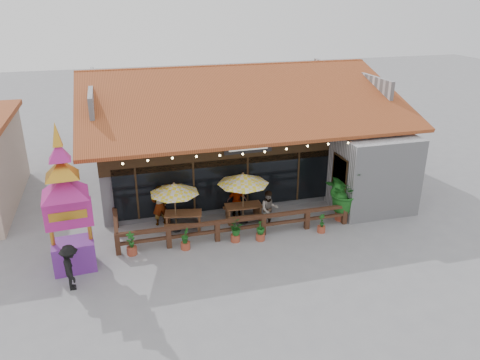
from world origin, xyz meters
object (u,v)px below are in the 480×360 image
object	(u,v)px
picnic_table_left	(183,218)
picnic_table_right	(243,210)
umbrella_left	(174,189)
umbrella_right	(243,179)
thai_sign_tower	(64,189)
tropical_plant	(344,192)
pedestrian	(71,267)

from	to	relation	value
picnic_table_left	picnic_table_right	size ratio (longest dim) A/B	1.08
picnic_table_right	umbrella_left	bearing A→B (deg)	-178.10
umbrella_left	umbrella_right	bearing A→B (deg)	-1.48
umbrella_left	umbrella_right	world-z (taller)	umbrella_right
thai_sign_tower	umbrella_left	bearing A→B (deg)	25.36
tropical_plant	thai_sign_tower	bearing A→B (deg)	-175.25
umbrella_left	tropical_plant	world-z (taller)	tropical_plant
picnic_table_right	thai_sign_tower	bearing A→B (deg)	-164.09
pedestrian	picnic_table_right	bearing A→B (deg)	-73.72
umbrella_right	pedestrian	world-z (taller)	umbrella_right
picnic_table_left	picnic_table_right	xyz separation A→B (m)	(2.72, 0.01, 0.01)
umbrella_right	pedestrian	distance (m)	7.87
picnic_table_left	tropical_plant	distance (m)	7.20
picnic_table_right	pedestrian	xyz separation A→B (m)	(-7.16, -3.36, 0.31)
picnic_table_right	pedestrian	size ratio (longest dim) A/B	1.01
tropical_plant	picnic_table_right	bearing A→B (deg)	166.11
picnic_table_right	tropical_plant	size ratio (longest dim) A/B	0.71
picnic_table_left	picnic_table_right	distance (m)	2.72
thai_sign_tower	pedestrian	world-z (taller)	thai_sign_tower
picnic_table_left	pedestrian	bearing A→B (deg)	-142.96
umbrella_left	tropical_plant	size ratio (longest dim) A/B	1.18
pedestrian	picnic_table_left	bearing A→B (deg)	-61.85
picnic_table_right	thai_sign_tower	distance (m)	7.87
umbrella_left	picnic_table_left	size ratio (longest dim) A/B	1.54
umbrella_left	umbrella_right	size ratio (longest dim) A/B	1.05
umbrella_left	pedestrian	bearing A→B (deg)	-141.53
picnic_table_left	pedestrian	distance (m)	5.57
picnic_table_right	picnic_table_left	bearing A→B (deg)	-179.73
umbrella_left	pedestrian	size ratio (longest dim) A/B	1.67
umbrella_right	thai_sign_tower	bearing A→B (deg)	-165.29
thai_sign_tower	tropical_plant	xyz separation A→B (m)	(11.48, 0.95, -1.83)
umbrella_right	picnic_table_left	world-z (taller)	umbrella_right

